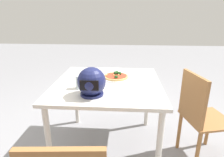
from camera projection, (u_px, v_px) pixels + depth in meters
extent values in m
plane|color=gray|center=(108.00, 146.00, 2.14)|extent=(14.00, 14.00, 0.00)
cube|color=beige|center=(108.00, 84.00, 1.90)|extent=(1.04, 1.05, 0.03)
cylinder|color=beige|center=(147.00, 100.00, 2.43)|extent=(0.05, 0.05, 0.73)
cylinder|color=beige|center=(76.00, 98.00, 2.49)|extent=(0.05, 0.05, 0.73)
cylinder|color=beige|center=(159.00, 149.00, 1.55)|extent=(0.05, 0.05, 0.73)
cylinder|color=beige|center=(49.00, 144.00, 1.61)|extent=(0.05, 0.05, 0.73)
cylinder|color=white|center=(116.00, 78.00, 2.00)|extent=(0.29, 0.29, 0.01)
cylinder|color=tan|center=(116.00, 77.00, 2.00)|extent=(0.25, 0.25, 0.02)
cylinder|color=red|center=(116.00, 76.00, 2.00)|extent=(0.22, 0.22, 0.00)
sphere|color=#234C1E|center=(117.00, 73.00, 2.05)|extent=(0.04, 0.04, 0.04)
sphere|color=#234C1E|center=(116.00, 77.00, 1.91)|extent=(0.04, 0.04, 0.04)
sphere|color=#234C1E|center=(120.00, 73.00, 2.02)|extent=(0.04, 0.04, 0.04)
sphere|color=#234C1E|center=(115.00, 73.00, 2.04)|extent=(0.04, 0.04, 0.04)
cylinder|color=#E0D172|center=(111.00, 73.00, 2.06)|extent=(0.02, 0.02, 0.01)
cylinder|color=#E0D172|center=(114.00, 75.00, 1.98)|extent=(0.02, 0.02, 0.01)
cylinder|color=#E0D172|center=(107.00, 75.00, 1.99)|extent=(0.02, 0.02, 0.01)
cylinder|color=#E0D172|center=(119.00, 75.00, 2.00)|extent=(0.03, 0.03, 0.01)
sphere|color=#191E4C|center=(92.00, 81.00, 1.57)|extent=(0.24, 0.24, 0.24)
cylinder|color=#191E4C|center=(92.00, 94.00, 1.61)|extent=(0.19, 0.19, 0.02)
cube|color=black|center=(89.00, 85.00, 1.47)|extent=(0.15, 0.02, 0.08)
cylinder|color=silver|center=(79.00, 82.00, 1.73)|extent=(0.07, 0.07, 0.12)
cube|color=#996638|center=(207.00, 119.00, 1.85)|extent=(0.48, 0.48, 0.02)
cube|color=#996638|center=(193.00, 98.00, 1.74)|extent=(0.12, 0.38, 0.45)
cylinder|color=#996638|center=(208.00, 128.00, 2.10)|extent=(0.04, 0.04, 0.43)
cylinder|color=#996638|center=(179.00, 130.00, 2.05)|extent=(0.04, 0.04, 0.43)
cylinder|color=#996638|center=(198.00, 152.00, 1.73)|extent=(0.04, 0.04, 0.43)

